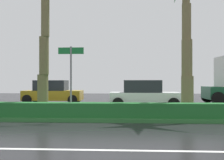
# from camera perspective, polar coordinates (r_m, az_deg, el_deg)

# --- Properties ---
(ground_plane) EXTENTS (90.00, 42.00, 0.10)m
(ground_plane) POSITION_cam_1_polar(r_m,az_deg,el_deg) (13.32, -0.52, -7.64)
(ground_plane) COLOR black
(near_lane_divider_stripe) EXTENTS (81.00, 0.14, 0.01)m
(near_lane_divider_stripe) POSITION_cam_1_polar(r_m,az_deg,el_deg) (6.46, -4.48, -15.20)
(near_lane_divider_stripe) COLOR white
(near_lane_divider_stripe) RESTS_ON ground_plane
(median_strip) EXTENTS (85.50, 4.00, 0.15)m
(median_strip) POSITION_cam_1_polar(r_m,az_deg,el_deg) (12.31, -0.81, -7.66)
(median_strip) COLOR #2D6B33
(median_strip) RESTS_ON ground_plane
(median_hedge) EXTENTS (76.50, 0.70, 0.60)m
(median_hedge) POSITION_cam_1_polar(r_m,az_deg,el_deg) (10.88, -1.30, -6.66)
(median_hedge) COLOR #1E6028
(median_hedge) RESTS_ON median_strip
(street_name_sign) EXTENTS (1.10, 0.08, 3.00)m
(street_name_sign) POSITION_cam_1_polar(r_m,az_deg,el_deg) (11.16, -9.10, 1.88)
(street_name_sign) COLOR slate
(street_name_sign) RESTS_ON median_strip
(car_in_traffic_second) EXTENTS (4.30, 2.02, 1.72)m
(car_in_traffic_second) POSITION_cam_1_polar(r_m,az_deg,el_deg) (19.73, -13.04, -2.66)
(car_in_traffic_second) COLOR #B28C1E
(car_in_traffic_second) RESTS_ON ground_plane
(car_in_traffic_third) EXTENTS (4.30, 2.02, 1.72)m
(car_in_traffic_third) POSITION_cam_1_polar(r_m,az_deg,el_deg) (16.30, 7.07, -3.19)
(car_in_traffic_third) COLOR white
(car_in_traffic_third) RESTS_ON ground_plane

